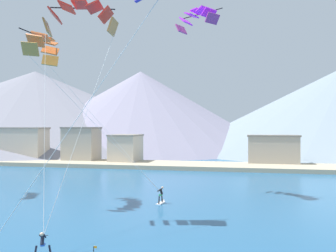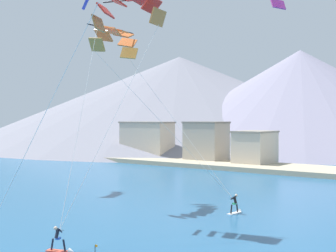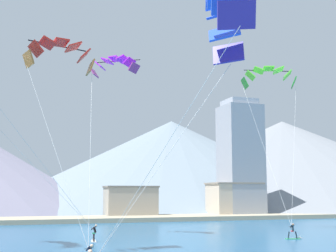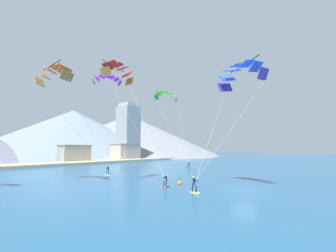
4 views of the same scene
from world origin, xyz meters
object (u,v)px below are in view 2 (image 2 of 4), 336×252
(parafoil_kite_near_lead, at_px, (116,39))
(parafoil_kite_mid_center, at_px, (128,8))
(kitesurfer_near_lead, at_px, (236,207))
(kitesurfer_mid_center, at_px, (61,245))

(parafoil_kite_near_lead, height_order, parafoil_kite_mid_center, parafoil_kite_mid_center)
(parafoil_kite_near_lead, bearing_deg, parafoil_kite_mid_center, -41.16)
(parafoil_kite_mid_center, bearing_deg, kitesurfer_near_lead, 61.74)
(kitesurfer_mid_center, relative_size, parafoil_kite_mid_center, 0.11)
(parafoil_kite_near_lead, distance_m, parafoil_kite_mid_center, 8.48)
(kitesurfer_near_lead, distance_m, kitesurfer_mid_center, 16.05)
(kitesurfer_near_lead, xyz_separation_m, parafoil_kite_mid_center, (-4.40, -8.19, 15.21))
(kitesurfer_near_lead, distance_m, parafoil_kite_mid_center, 17.82)
(parafoil_kite_near_lead, bearing_deg, kitesurfer_mid_center, -58.68)
(parafoil_kite_mid_center, bearing_deg, parafoil_kite_near_lead, 138.84)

